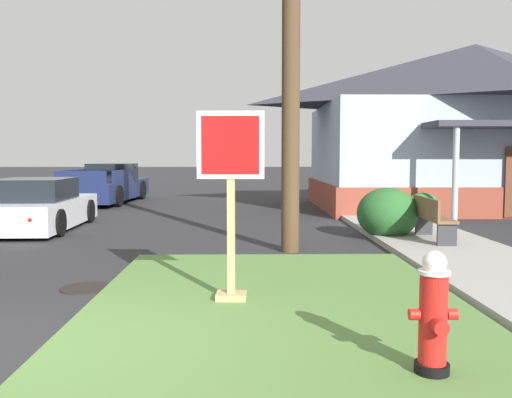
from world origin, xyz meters
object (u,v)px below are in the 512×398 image
stop_sign (231,206)px  manhole_cover (87,288)px  utility_pole (291,9)px  pickup_truck_navy (107,186)px  street_bench (432,217)px  fire_hydrant (433,315)px  parked_sedan_white (37,207)px

stop_sign → manhole_cover: stop_sign is taller
stop_sign → utility_pole: (1.01, 3.66, 3.26)m
pickup_truck_navy → street_bench: pickup_truck_navy is taller
pickup_truck_navy → utility_pole: (6.13, -10.72, 3.84)m
manhole_cover → pickup_truck_navy: size_ratio=0.13×
stop_sign → manhole_cover: 2.48m
fire_hydrant → stop_sign: size_ratio=0.44×
fire_hydrant → street_bench: (2.23, 6.47, 0.04)m
fire_hydrant → manhole_cover: bearing=139.5°
pickup_truck_navy → parked_sedan_white: bearing=-88.2°
fire_hydrant → pickup_truck_navy: (-6.78, 16.60, 0.07)m
street_bench → fire_hydrant: bearing=-109.0°
fire_hydrant → parked_sedan_white: bearing=125.9°
stop_sign → manhole_cover: (-1.99, 0.90, -1.19)m
fire_hydrant → pickup_truck_navy: size_ratio=0.18×
street_bench → utility_pole: 4.86m
parked_sedan_white → utility_pole: size_ratio=0.49×
stop_sign → pickup_truck_navy: stop_sign is taller
fire_hydrant → manhole_cover: fire_hydrant is taller
pickup_truck_navy → street_bench: bearing=-48.4°
fire_hydrant → stop_sign: bearing=126.7°
parked_sedan_white → street_bench: bearing=-16.3°
parked_sedan_white → stop_sign: bearing=-54.3°
street_bench → utility_pole: utility_pole is taller
fire_hydrant → parked_sedan_white: parked_sedan_white is taller
parked_sedan_white → manhole_cover: bearing=-63.9°
fire_hydrant → manhole_cover: (-3.64, 3.11, -0.54)m
pickup_truck_navy → manhole_cover: bearing=-76.9°
fire_hydrant → manhole_cover: size_ratio=1.40×
parked_sedan_white → utility_pole: bearing=-28.1°
manhole_cover → street_bench: street_bench is taller
pickup_truck_navy → utility_pole: utility_pole is taller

